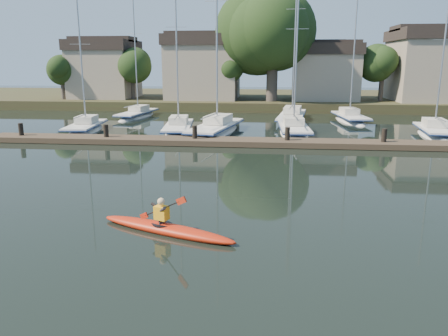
# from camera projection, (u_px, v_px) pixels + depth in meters

# --- Properties ---
(ground) EXTENTS (160.00, 160.00, 0.00)m
(ground) POSITION_uv_depth(u_px,v_px,m) (213.00, 221.00, 14.85)
(ground) COLOR black
(ground) RESTS_ON ground
(kayak) EXTENTS (4.84, 2.37, 1.58)m
(kayak) POSITION_uv_depth(u_px,v_px,m) (166.00, 227.00, 13.83)
(kayak) COLOR #B1280D
(kayak) RESTS_ON ground
(dock) EXTENTS (34.00, 2.00, 1.80)m
(dock) POSITION_uv_depth(u_px,v_px,m) (240.00, 142.00, 28.32)
(dock) COLOR #453927
(dock) RESTS_ON ground
(sailboat_0) EXTENTS (2.78, 7.38, 11.42)m
(sailboat_0) POSITION_uv_depth(u_px,v_px,m) (86.00, 134.00, 33.96)
(sailboat_0) COLOR white
(sailboat_0) RESTS_ON ground
(sailboat_1) EXTENTS (2.98, 8.36, 13.37)m
(sailboat_1) POSITION_uv_depth(u_px,v_px,m) (179.00, 134.00, 33.63)
(sailboat_1) COLOR white
(sailboat_1) RESTS_ON ground
(sailboat_2) EXTENTS (4.10, 10.09, 16.28)m
(sailboat_2) POSITION_uv_depth(u_px,v_px,m) (216.00, 136.00, 33.06)
(sailboat_2) COLOR white
(sailboat_2) RESTS_ON ground
(sailboat_3) EXTENTS (2.45, 8.20, 13.10)m
(sailboat_3) POSITION_uv_depth(u_px,v_px,m) (293.00, 136.00, 32.78)
(sailboat_3) COLOR white
(sailboat_3) RESTS_ON ground
(sailboat_4) EXTENTS (2.81, 7.15, 11.84)m
(sailboat_4) POSITION_uv_depth(u_px,v_px,m) (434.00, 138.00, 31.96)
(sailboat_4) COLOR white
(sailboat_4) RESTS_ON ground
(sailboat_5) EXTENTS (2.86, 8.28, 13.44)m
(sailboat_5) POSITION_uv_depth(u_px,v_px,m) (137.00, 119.00, 42.54)
(sailboat_5) COLOR white
(sailboat_5) RESTS_ON ground
(sailboat_6) EXTENTS (3.45, 10.63, 16.61)m
(sailboat_6) POSITION_uv_depth(u_px,v_px,m) (292.00, 123.00, 39.84)
(sailboat_6) COLOR white
(sailboat_6) RESTS_ON ground
(sailboat_7) EXTENTS (2.88, 7.89, 12.43)m
(sailboat_7) POSITION_uv_depth(u_px,v_px,m) (350.00, 123.00, 39.63)
(sailboat_7) COLOR white
(sailboat_7) RESTS_ON ground
(shore) EXTENTS (90.00, 25.25, 12.75)m
(shore) POSITION_uv_depth(u_px,v_px,m) (269.00, 79.00, 52.83)
(shore) COLOR #32381C
(shore) RESTS_ON ground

